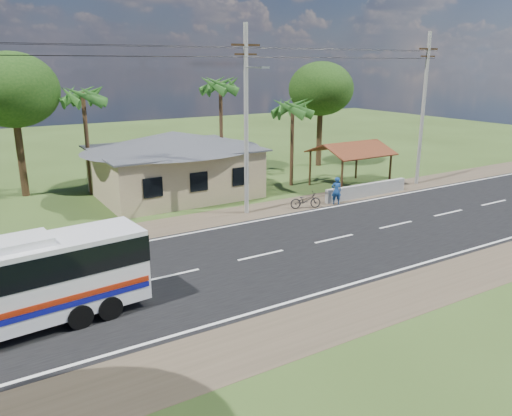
{
  "coord_description": "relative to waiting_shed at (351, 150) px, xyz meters",
  "views": [
    {
      "loc": [
        -11.7,
        -18.84,
        8.79
      ],
      "look_at": [
        0.33,
        1.0,
        2.06
      ],
      "focal_mm": 35.0,
      "sensor_mm": 36.0,
      "label": 1
    }
  ],
  "objects": [
    {
      "name": "tree_behind_house",
      "position": [
        -21.0,
        9.5,
        4.39
      ],
      "size": [
        6.0,
        6.0,
        9.61
      ],
      "color": "#47301E",
      "rests_on": "ground"
    },
    {
      "name": "motorcycle",
      "position": [
        -6.33,
        -3.08,
        -2.21
      ],
      "size": [
        2.09,
        1.3,
        1.04
      ],
      "primitive_type": "imported",
      "rotation": [
        0.0,
        0.0,
        1.24
      ],
      "color": "black",
      "rests_on": "ground"
    },
    {
      "name": "palm_near",
      "position": [
        -3.5,
        2.5,
        2.98
      ],
      "size": [
        2.8,
        2.8,
        6.7
      ],
      "color": "#47301E",
      "rests_on": "ground"
    },
    {
      "name": "person",
      "position": [
        -4.06,
        -3.33,
        -1.83
      ],
      "size": [
        0.78,
        0.66,
        1.81
      ],
      "primitive_type": "imported",
      "rotation": [
        0.0,
        0.0,
        2.72
      ],
      "color": "navy",
      "rests_on": "ground"
    },
    {
      "name": "palm_far",
      "position": [
        -17.0,
        7.5,
        3.95
      ],
      "size": [
        2.8,
        2.8,
        7.7
      ],
      "color": "#47301E",
      "rests_on": "ground"
    },
    {
      "name": "waiting_shed",
      "position": [
        0.0,
        0.0,
        0.0
      ],
      "size": [
        5.2,
        4.48,
        3.35
      ],
      "color": "#3B2915",
      "rests_on": "ground"
    },
    {
      "name": "house",
      "position": [
        -12.0,
        4.5,
        -0.09
      ],
      "size": [
        12.4,
        10.0,
        5.0
      ],
      "color": "tan",
      "rests_on": "ground"
    },
    {
      "name": "concrete_barrier",
      "position": [
        -1.0,
        -2.9,
        -2.28
      ],
      "size": [
        7.0,
        0.3,
        0.9
      ],
      "primitive_type": "cube",
      "color": "#9E9E99",
      "rests_on": "ground"
    },
    {
      "name": "ground",
      "position": [
        -13.0,
        -8.5,
        -2.73
      ],
      "size": [
        120.0,
        120.0,
        0.0
      ],
      "primitive_type": "plane",
      "color": "#2E4518",
      "rests_on": "ground"
    },
    {
      "name": "utility_poles",
      "position": [
        -10.33,
        -2.01,
        3.04
      ],
      "size": [
        32.8,
        2.22,
        11.0
      ],
      "color": "#9E9E99",
      "rests_on": "ground"
    },
    {
      "name": "road",
      "position": [
        -13.0,
        -8.5,
        -2.72
      ],
      "size": [
        120.0,
        16.0,
        0.03
      ],
      "color": "black",
      "rests_on": "ground"
    },
    {
      "name": "tree_behind_shed",
      "position": [
        3.0,
        7.5,
        3.95
      ],
      "size": [
        5.6,
        5.6,
        9.02
      ],
      "color": "#47301E",
      "rests_on": "ground"
    },
    {
      "name": "palm_mid",
      "position": [
        -7.0,
        7.0,
        4.43
      ],
      "size": [
        2.8,
        2.8,
        8.2
      ],
      "color": "#47301E",
      "rests_on": "ground"
    }
  ]
}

